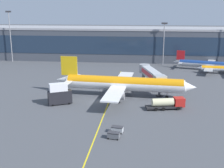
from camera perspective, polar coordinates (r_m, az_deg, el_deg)
The scene contains 12 objects.
ground_plane at distance 89.35m, azimuth -2.65°, elevation -3.38°, with size 700.00×700.00×0.00m, color #47494F.
apron_lead_in_line at distance 90.82m, azimuth -0.43°, elevation -3.05°, with size 0.30×80.00×0.01m, color yellow.
terminal_building at distance 157.77m, azimuth -1.36°, elevation 7.85°, with size 155.59×20.24×16.86m.
main_airliner at distance 93.11m, azimuth 2.25°, elevation 0.09°, with size 44.87×35.55×12.31m.
jet_bridge at distance 102.80m, azimuth 7.55°, elevation 1.97°, with size 8.87×21.01×6.90m.
fuel_tanker at distance 83.73m, azimuth 10.70°, elevation -3.66°, with size 11.08×4.69×3.25m.
catering_lift at distance 87.23m, azimuth -10.11°, elevation -1.95°, with size 7.21×5.19×6.30m.
baggage_cart_0 at distance 65.19m, azimuth 0.33°, elevation -9.85°, with size 2.86×1.99×1.48m.
baggage_cart_1 at distance 68.01m, azimuth 1.02°, elevation -8.75°, with size 2.86×1.99×1.48m.
commuter_jet_near at distance 137.91m, azimuth 18.78°, elevation 3.57°, with size 33.92×27.34×8.16m.
apron_light_mast_1 at distance 158.44m, azimuth -19.08°, elevation 9.35°, with size 2.80×0.50×25.38m.
apron_light_mast_2 at distance 144.57m, azimuth 9.97°, elevation 8.39°, with size 2.80×0.50×20.17m.
Camera 1 is at (12.82, -83.79, 28.23)m, focal length 47.36 mm.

